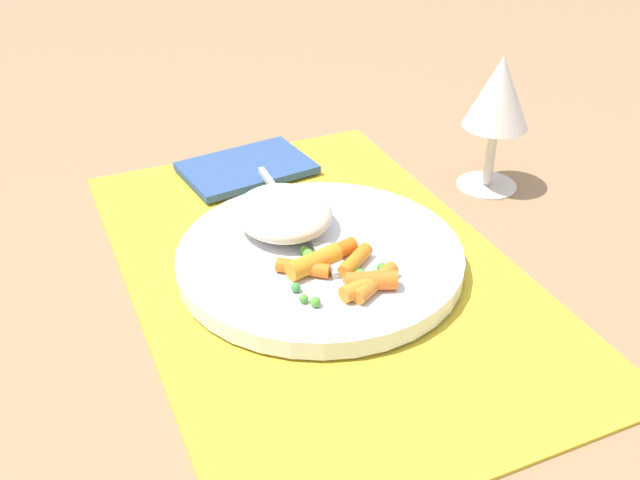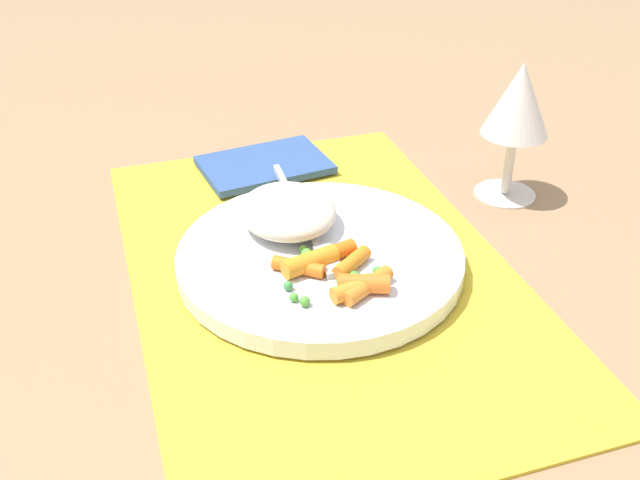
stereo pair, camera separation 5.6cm
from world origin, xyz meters
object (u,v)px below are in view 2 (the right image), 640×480
rice_mound (288,211)px  wine_glass (518,105)px  fork (310,226)px  carrot_portion (337,271)px  napkin (263,165)px  plate (320,257)px

rice_mound → wine_glass: (-0.03, 0.24, 0.06)m
fork → carrot_portion: bearing=-0.8°
wine_glass → rice_mound: bearing=-83.6°
wine_glass → napkin: bearing=-118.7°
fork → wine_glass: 0.24m
carrot_portion → napkin: carrot_portion is taller
carrot_portion → wine_glass: bearing=117.8°
wine_glass → fork: bearing=-80.3°
fork → napkin: fork is taller
plate → rice_mound: (-0.05, -0.02, 0.02)m
napkin → wine_glass: bearing=61.3°
carrot_portion → fork: 0.08m
carrot_portion → wine_glass: size_ratio=0.64×
rice_mound → carrot_portion: bearing=9.9°
wine_glass → napkin: 0.28m
carrot_portion → napkin: 0.25m
plate → napkin: size_ratio=1.87×
napkin → fork: bearing=1.1°
plate → carrot_portion: carrot_portion is taller
carrot_portion → plate: bearing=-179.6°
fork → wine_glass: size_ratio=1.45×
plate → napkin: plate is taller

